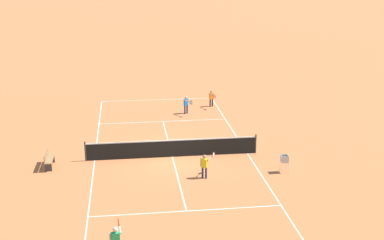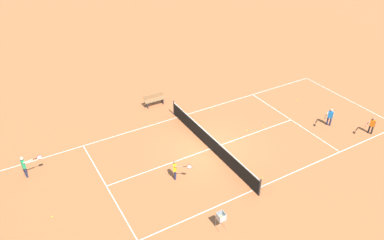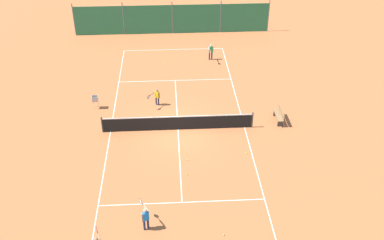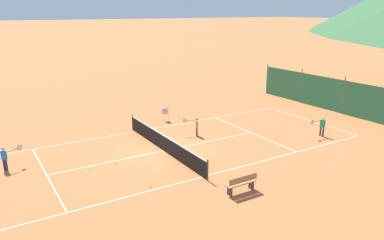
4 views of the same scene
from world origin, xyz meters
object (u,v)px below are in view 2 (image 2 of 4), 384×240
(player_far_service, at_px, (330,116))
(tennis_net, at_px, (210,142))
(courtside_bench, at_px, (154,100))
(player_near_baseline, at_px, (372,124))
(tennis_ball_by_net_left, at_px, (247,130))
(tennis_ball_service_box, at_px, (212,109))
(tennis_ball_mid_court, at_px, (297,100))
(tennis_ball_by_net_right, at_px, (262,178))
(player_far_baseline, at_px, (25,165))
(player_near_service, at_px, (176,168))
(tennis_ball_alley_right, at_px, (264,126))
(tennis_ball_alley_left, at_px, (52,217))
(ball_hopper, at_px, (221,218))

(player_far_service, bearing_deg, tennis_net, 77.87)
(courtside_bench, bearing_deg, player_far_service, -133.20)
(player_near_baseline, xyz_separation_m, tennis_ball_by_net_left, (4.15, 6.44, -0.65))
(tennis_ball_service_box, bearing_deg, tennis_ball_mid_court, -108.44)
(tennis_ball_by_net_right, bearing_deg, player_far_baseline, 58.82)
(player_near_service, distance_m, tennis_ball_by_net_left, 6.33)
(tennis_ball_alley_right, bearing_deg, tennis_ball_by_net_right, 139.45)
(player_near_baseline, relative_size, tennis_ball_mid_court, 17.79)
(tennis_ball_alley_left, bearing_deg, tennis_ball_by_net_right, -105.41)
(tennis_ball_alley_right, bearing_deg, tennis_ball_by_net_left, 84.13)
(player_far_service, relative_size, tennis_ball_alley_left, 18.74)
(player_near_service, bearing_deg, tennis_ball_service_box, -47.62)
(player_near_service, xyz_separation_m, tennis_ball_alley_left, (0.54, 6.34, -0.66))
(tennis_ball_alley_right, distance_m, ball_hopper, 9.13)
(tennis_net, xyz_separation_m, ball_hopper, (-5.31, 2.83, 0.16))
(player_near_baseline, distance_m, tennis_ball_by_net_right, 8.55)
(player_far_baseline, bearing_deg, tennis_ball_service_box, -85.85)
(tennis_ball_mid_court, height_order, courtside_bench, courtside_bench)
(tennis_ball_mid_court, bearing_deg, tennis_ball_service_box, 71.56)
(player_near_service, relative_size, tennis_ball_alley_right, 18.04)
(tennis_ball_by_net_right, height_order, courtside_bench, courtside_bench)
(tennis_net, distance_m, ball_hopper, 6.02)
(player_far_service, relative_size, tennis_ball_alley_right, 18.74)
(tennis_ball_by_net_right, height_order, tennis_ball_alley_right, same)
(tennis_ball_service_box, distance_m, tennis_ball_alley_left, 12.78)
(player_far_service, height_order, tennis_ball_service_box, player_far_service)
(player_near_service, bearing_deg, ball_hopper, -177.80)
(player_far_baseline, relative_size, player_near_baseline, 1.10)
(player_far_service, xyz_separation_m, tennis_ball_alley_left, (0.96, 17.31, -0.69))
(tennis_ball_alley_right, bearing_deg, tennis_ball_service_box, 26.26)
(tennis_net, relative_size, player_far_baseline, 7.11)
(player_far_baseline, distance_m, player_near_baseline, 20.37)
(player_far_service, distance_m, tennis_ball_alley_right, 4.24)
(player_far_baseline, distance_m, player_far_service, 18.35)
(tennis_ball_alley_right, bearing_deg, tennis_ball_mid_court, -71.15)
(tennis_net, bearing_deg, tennis_ball_alley_left, 94.66)
(courtside_bench, bearing_deg, tennis_ball_alley_left, 129.15)
(tennis_net, xyz_separation_m, tennis_ball_alley_left, (-0.76, 9.32, -0.47))
(player_far_service, xyz_separation_m, tennis_ball_alley_right, (2.04, 3.66, -0.69))
(tennis_ball_by_net_right, distance_m, tennis_ball_alley_right, 5.16)
(player_near_baseline, distance_m, tennis_ball_mid_court, 5.60)
(tennis_net, distance_m, player_far_baseline, 10.20)
(tennis_ball_by_net_left, height_order, tennis_ball_alley_right, same)
(player_near_service, relative_size, player_near_baseline, 1.01)
(player_far_service, distance_m, tennis_ball_by_net_right, 7.29)
(player_near_service, bearing_deg, tennis_ball_alley_right, -77.48)
(tennis_ball_by_net_left, bearing_deg, courtside_bench, 31.80)
(player_far_service, relative_size, tennis_ball_by_net_left, 18.74)
(tennis_ball_alley_left, xyz_separation_m, tennis_ball_alley_right, (1.08, -13.65, 0.00))
(player_near_baseline, distance_m, tennis_ball_service_box, 10.21)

